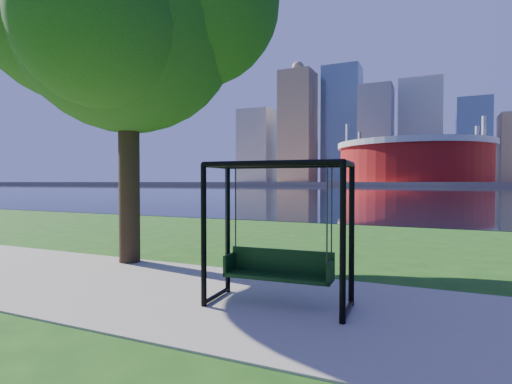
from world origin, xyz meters
The scene contains 8 objects.
ground centered at (0.00, 0.00, 0.00)m, with size 900.00×900.00×0.00m, color #1E5114.
path centered at (0.00, -0.50, 0.01)m, with size 120.00×4.00×0.03m, color #9E937F.
river centered at (0.00, 102.00, 0.01)m, with size 900.00×180.00×0.02m, color black.
far_bank centered at (0.00, 306.00, 1.00)m, with size 900.00×228.00×2.00m, color #937F60.
stadium centered at (-10.00, 235.00, 14.23)m, with size 83.00×83.00×32.00m.
skyline centered at (-4.27, 319.39, 35.89)m, with size 392.00×66.00×96.50m.
swing centered at (0.56, -0.52, 1.09)m, with size 2.26×1.09×2.26m.
park_tree centered at (-4.00, 1.22, 5.98)m, with size 6.94×6.26×8.61m.
Camera 1 is at (2.80, -6.28, 1.95)m, focal length 28.00 mm.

